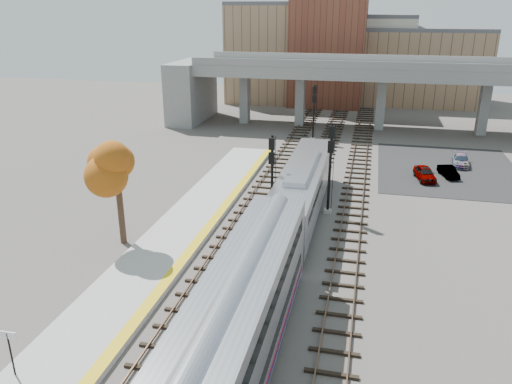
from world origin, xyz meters
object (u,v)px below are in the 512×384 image
at_px(locomotive, 303,188).
at_px(tree, 116,163).
at_px(coach, 218,375).
at_px(car_b, 448,172).
at_px(signal_mast_far, 314,113).
at_px(signal_mast_mid, 330,169).
at_px(signal_mast_near, 272,181).
at_px(car_a, 425,173).
at_px(car_c, 461,160).

height_order(locomotive, tree, tree).
relative_size(coach, car_b, 7.76).
bearing_deg(signal_mast_far, car_b, -37.94).
bearing_deg(signal_mast_mid, car_b, 48.02).
distance_m(signal_mast_near, signal_mast_mid, 4.98).
distance_m(signal_mast_mid, car_a, 13.69).
relative_size(signal_mast_far, car_c, 1.76).
xyz_separation_m(signal_mast_mid, car_a, (8.35, 10.41, -3.06)).
height_order(locomotive, car_b, locomotive).
height_order(signal_mast_mid, car_b, signal_mast_mid).
bearing_deg(coach, car_a, 72.99).
distance_m(tree, car_c, 36.39).
bearing_deg(signal_mast_far, coach, -87.43).
bearing_deg(locomotive, car_a, 47.35).
height_order(signal_mast_mid, tree, tree).
relative_size(locomotive, car_c, 4.85).
height_order(locomotive, signal_mast_near, signal_mast_near).
height_order(signal_mast_mid, car_c, signal_mast_mid).
xyz_separation_m(locomotive, car_c, (14.41, 16.94, -1.67)).
bearing_deg(coach, signal_mast_far, 92.57).
xyz_separation_m(tree, car_a, (21.98, 19.15, -5.22)).
relative_size(coach, signal_mast_near, 3.62).
bearing_deg(car_a, signal_mast_far, 122.99).
height_order(tree, car_a, tree).
bearing_deg(signal_mast_near, car_c, 48.90).
bearing_deg(locomotive, signal_mast_near, -136.54).
height_order(signal_mast_far, tree, tree).
xyz_separation_m(locomotive, signal_mast_near, (-2.10, -1.99, 1.13)).
bearing_deg(signal_mast_near, signal_mast_far, 90.00).
bearing_deg(tree, signal_mast_far, 73.50).
bearing_deg(locomotive, coach, -90.00).
xyz_separation_m(signal_mast_near, car_c, (16.51, 18.93, -2.80)).
bearing_deg(car_c, signal_mast_far, 161.72).
distance_m(signal_mast_far, car_a, 18.21).
relative_size(car_a, car_c, 0.97).
xyz_separation_m(signal_mast_near, signal_mast_mid, (4.10, 2.81, 0.34)).
bearing_deg(signal_mast_near, coach, -84.18).
xyz_separation_m(locomotive, signal_mast_far, (-2.10, 24.24, 1.12)).
bearing_deg(signal_mast_mid, locomotive, -157.59).
height_order(signal_mast_near, car_a, signal_mast_near).
xyz_separation_m(signal_mast_near, car_b, (14.79, 14.70, -2.84)).
xyz_separation_m(signal_mast_mid, signal_mast_far, (-4.10, 23.42, -0.34)).
height_order(coach, car_a, coach).
distance_m(locomotive, signal_mast_near, 3.11).
bearing_deg(coach, car_c, 69.97).
relative_size(tree, car_a, 2.09).
relative_size(coach, signal_mast_far, 3.62).
relative_size(signal_mast_mid, car_b, 2.30).
bearing_deg(car_b, signal_mast_far, 126.55).
distance_m(signal_mast_mid, car_b, 16.30).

